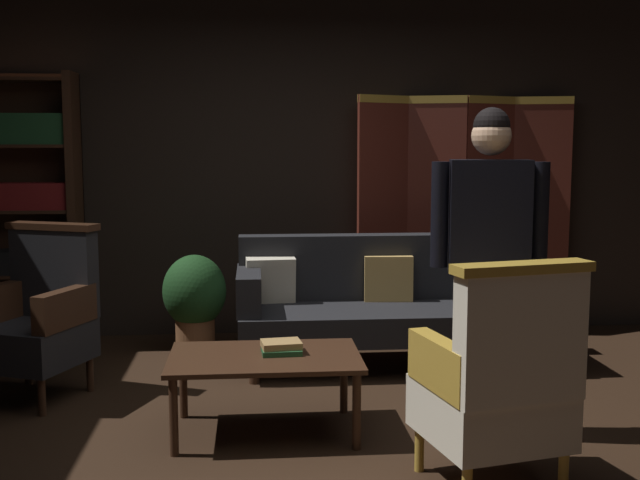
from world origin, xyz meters
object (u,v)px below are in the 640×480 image
(armchair_gilt_accent, at_px, (498,383))
(book_green_cloth, at_px, (281,350))
(folding_screen, at_px, (462,212))
(coffee_table, at_px, (265,364))
(book_tan_leather, at_px, (281,344))
(potted_plant, at_px, (195,299))
(bookshelf, at_px, (19,202))
(velvet_couch, at_px, (390,299))
(armchair_wing_left, at_px, (39,317))
(standing_figure, at_px, (489,241))

(armchair_gilt_accent, distance_m, book_green_cloth, 1.23)
(folding_screen, distance_m, book_green_cloth, 2.62)
(coffee_table, relative_size, book_tan_leather, 4.88)
(armchair_gilt_accent, bearing_deg, book_green_cloth, 137.66)
(folding_screen, bearing_deg, potted_plant, -164.84)
(armchair_gilt_accent, xyz_separation_m, book_tan_leather, (-0.91, 0.83, -0.02))
(bookshelf, bearing_deg, velvet_couch, -15.33)
(velvet_couch, relative_size, armchair_gilt_accent, 2.04)
(bookshelf, distance_m, armchair_wing_left, 1.49)
(folding_screen, distance_m, armchair_gilt_accent, 2.98)
(armchair_wing_left, distance_m, book_green_cloth, 1.59)
(bookshelf, relative_size, book_tan_leather, 10.00)
(coffee_table, height_order, potted_plant, potted_plant)
(bookshelf, xyz_separation_m, standing_figure, (2.95, -2.13, -0.06))
(armchair_gilt_accent, distance_m, book_tan_leather, 1.23)
(velvet_couch, xyz_separation_m, potted_plant, (-1.37, 0.25, -0.03))
(book_green_cloth, bearing_deg, folding_screen, 53.23)
(armchair_gilt_accent, relative_size, potted_plant, 1.40)
(bookshelf, height_order, potted_plant, bookshelf)
(coffee_table, distance_m, armchair_wing_left, 1.53)
(book_green_cloth, bearing_deg, coffee_table, -156.59)
(folding_screen, bearing_deg, velvet_couch, -131.49)
(coffee_table, distance_m, book_green_cloth, 0.11)
(velvet_couch, xyz_separation_m, coffee_table, (-0.89, -1.27, -0.08))
(standing_figure, height_order, potted_plant, standing_figure)
(folding_screen, height_order, standing_figure, folding_screen)
(bookshelf, distance_m, armchair_gilt_accent, 4.00)
(bookshelf, xyz_separation_m, armchair_gilt_accent, (2.80, -2.80, -0.60))
(folding_screen, xyz_separation_m, standing_figure, (-0.47, -2.21, 0.04))
(coffee_table, relative_size, book_green_cloth, 4.84)
(velvet_couch, bearing_deg, potted_plant, 169.59)
(armchair_wing_left, height_order, potted_plant, armchair_wing_left)
(velvet_couch, height_order, standing_figure, standing_figure)
(bookshelf, bearing_deg, potted_plant, -20.15)
(bookshelf, height_order, standing_figure, bookshelf)
(armchair_wing_left, distance_m, standing_figure, 2.69)
(coffee_table, height_order, book_tan_leather, book_tan_leather)
(potted_plant, bearing_deg, armchair_wing_left, -137.73)
(velvet_couch, bearing_deg, standing_figure, -79.83)
(armchair_wing_left, xyz_separation_m, book_green_cloth, (1.43, -0.69, -0.06))
(standing_figure, bearing_deg, coffee_table, 173.69)
(velvet_couch, height_order, book_tan_leather, velvet_couch)
(bookshelf, height_order, book_tan_leather, bookshelf)
(potted_plant, bearing_deg, velvet_couch, -10.41)
(book_green_cloth, bearing_deg, armchair_wing_left, 154.22)
(folding_screen, height_order, armchair_wing_left, folding_screen)
(folding_screen, height_order, bookshelf, bookshelf)
(standing_figure, distance_m, potted_plant, 2.39)
(standing_figure, bearing_deg, potted_plant, 134.53)
(velvet_couch, bearing_deg, book_tan_leather, -123.26)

